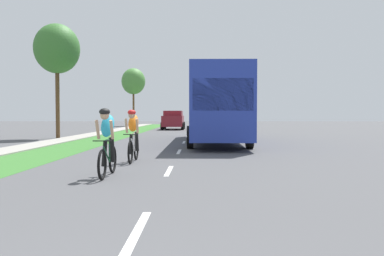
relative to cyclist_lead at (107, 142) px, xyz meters
name	(u,v)px	position (x,y,z in m)	size (l,w,h in m)	color
ground_plane	(185,141)	(1.35, 12.21, -0.81)	(120.00, 120.00, 0.00)	#4C4C4F
grass_verge	(96,141)	(-3.49, 12.21, -0.81)	(2.33, 70.00, 0.01)	#38722D
sidewalk_concrete	(62,141)	(-5.40, 12.21, -0.81)	(1.48, 70.00, 0.10)	#9E998E
lane_markings_center	(187,137)	(1.35, 16.21, -0.81)	(0.12, 52.71, 0.01)	white
cyclist_lead	(107,142)	(0.00, 0.00, 0.00)	(0.42, 1.72, 1.58)	black
cyclist_trailing	(133,135)	(0.13, 2.77, 0.00)	(0.42, 1.72, 1.58)	black
bus_blue	(216,104)	(3.01, 11.18, 1.17)	(2.78, 11.60, 3.48)	#23389E
suv_maroon	(173,120)	(-0.32, 28.36, 0.14)	(2.15, 4.70, 1.79)	maroon
street_tree_near	(57,49)	(-6.39, 14.33, 4.54)	(2.69, 2.69, 6.87)	brown
street_tree_far	(133,82)	(-6.04, 39.53, 4.75)	(2.96, 2.96, 7.21)	brown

